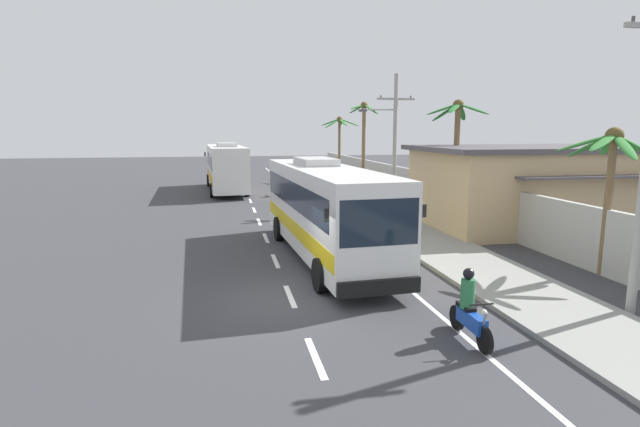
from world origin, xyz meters
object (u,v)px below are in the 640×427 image
object	(u,v)px
palm_third	(339,132)
palm_nearest	(457,135)
motorcycle_beside_bus	(470,312)
coach_bus_far_lane	(226,166)
palm_fourth	(611,161)
pedestrian_near_kerb	(354,187)
roadside_building	(560,186)
utility_pole_mid	(394,138)
coach_bus_foreground	(325,207)
pedestrian_midwalk	(395,200)
pedestrian_far_walk	(342,185)
palm_second	(364,129)

from	to	relation	value
palm_third	palm_nearest	bearing A→B (deg)	-87.69
palm_nearest	motorcycle_beside_bus	bearing A→B (deg)	-114.79
coach_bus_far_lane	palm_fourth	bearing A→B (deg)	-64.86
pedestrian_near_kerb	roadside_building	bearing A→B (deg)	-99.83
utility_pole_mid	palm_nearest	bearing A→B (deg)	-68.07
pedestrian_near_kerb	palm_third	bearing A→B (deg)	30.49
coach_bus_foreground	palm_nearest	distance (m)	10.35
pedestrian_midwalk	palm_fourth	bearing A→B (deg)	46.02
pedestrian_midwalk	pedestrian_far_walk	bearing A→B (deg)	-137.22
pedestrian_far_walk	palm_fourth	size ratio (longest dim) A/B	0.36
pedestrian_midwalk	palm_fourth	world-z (taller)	palm_fourth
palm_second	palm_third	world-z (taller)	palm_second
motorcycle_beside_bus	palm_nearest	xyz separation A→B (m)	(6.41, 13.89, 3.88)
utility_pole_mid	roadside_building	distance (m)	9.48
pedestrian_far_walk	motorcycle_beside_bus	bearing A→B (deg)	-59.85
pedestrian_far_walk	coach_bus_foreground	bearing A→B (deg)	-69.64
coach_bus_far_lane	pedestrian_midwalk	bearing A→B (deg)	-56.42
palm_third	palm_fourth	xyz separation A→B (m)	(1.38, -32.25, -0.78)
pedestrian_near_kerb	utility_pole_mid	size ratio (longest dim) A/B	0.21
coach_bus_far_lane	utility_pole_mid	xyz separation A→B (m)	(9.77, -11.30, 2.31)
palm_fourth	palm_nearest	bearing A→B (deg)	92.78
pedestrian_midwalk	palm_second	bearing A→B (deg)	-155.72
pedestrian_near_kerb	palm_second	xyz separation A→B (m)	(2.46, 6.30, 3.84)
coach_bus_foreground	pedestrian_far_walk	distance (m)	15.51
palm_third	roadside_building	bearing A→B (deg)	-76.57
palm_nearest	coach_bus_far_lane	bearing A→B (deg)	126.24
motorcycle_beside_bus	roadside_building	distance (m)	16.58
palm_third	pedestrian_far_walk	bearing A→B (deg)	-102.40
pedestrian_midwalk	palm_nearest	bearing A→B (deg)	81.65
pedestrian_near_kerb	utility_pole_mid	world-z (taller)	utility_pole_mid
motorcycle_beside_bus	pedestrian_midwalk	world-z (taller)	pedestrian_midwalk
motorcycle_beside_bus	palm_third	xyz separation A→B (m)	(5.51, 36.23, 3.90)
motorcycle_beside_bus	utility_pole_mid	xyz separation A→B (m)	(4.60, 18.40, 3.64)
pedestrian_near_kerb	roadside_building	distance (m)	12.74
palm_fourth	coach_bus_far_lane	bearing A→B (deg)	115.14
pedestrian_midwalk	palm_third	xyz separation A→B (m)	(1.61, 20.20, 3.62)
pedestrian_near_kerb	pedestrian_midwalk	size ratio (longest dim) A/B	1.09
palm_nearest	palm_second	xyz separation A→B (m)	(-0.87, 14.20, 0.31)
palm_second	utility_pole_mid	bearing A→B (deg)	-95.62
roadside_building	palm_nearest	bearing A→B (deg)	159.59
palm_nearest	roadside_building	world-z (taller)	palm_nearest
pedestrian_far_walk	palm_third	distance (m)	14.05
coach_bus_far_lane	palm_nearest	xyz separation A→B (m)	(11.59, -15.81, 2.55)
pedestrian_far_walk	roadside_building	bearing A→B (deg)	-14.77
pedestrian_midwalk	palm_nearest	world-z (taller)	palm_nearest
pedestrian_far_walk	coach_bus_far_lane	bearing A→B (deg)	175.57
pedestrian_near_kerb	palm_third	xyz separation A→B (m)	(2.42, 14.44, 3.55)
pedestrian_far_walk	palm_second	xyz separation A→B (m)	(2.96, 5.15, 3.79)
pedestrian_near_kerb	palm_fourth	bearing A→B (deg)	-127.92
pedestrian_far_walk	roadside_building	xyz separation A→B (m)	(8.69, -10.87, 0.95)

